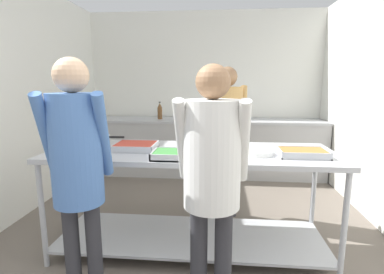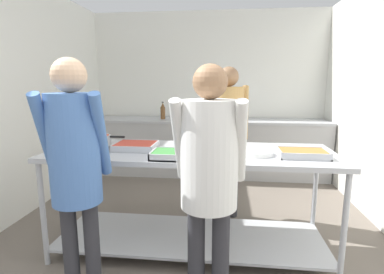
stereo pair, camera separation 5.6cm
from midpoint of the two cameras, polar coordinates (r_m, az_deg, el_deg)
wall_rear at (r=5.16m, az=2.04°, el=8.46°), size 3.97×0.06×2.65m
wall_left at (r=3.82m, az=-31.06°, el=6.30°), size 0.06×4.27×2.65m
back_counter at (r=4.90m, az=1.72°, el=-1.88°), size 3.81×0.65×0.91m
serving_counter at (r=2.66m, az=-0.81°, el=-8.88°), size 2.43×0.84×0.92m
sauce_pan at (r=2.93m, az=-18.19°, el=-0.55°), size 0.39×0.25×0.09m
serving_tray_vegetables at (r=2.67m, az=-11.28°, el=-1.77°), size 0.36×0.33×0.05m
serving_tray_greens at (r=2.33m, az=-3.61°, el=-3.39°), size 0.38×0.27×0.05m
broccoli_bowl at (r=2.73m, az=5.09°, el=-0.96°), size 0.25×0.25×0.12m
plate_stack at (r=2.49m, az=11.67°, el=-2.86°), size 0.26×0.26×0.04m
serving_tray_roast at (r=2.53m, az=19.72°, el=-2.89°), size 0.37×0.26×0.05m
guest_serving_left at (r=1.86m, az=2.97°, el=-5.53°), size 0.46×0.35×1.61m
guest_serving_right at (r=1.99m, az=-21.83°, el=-3.99°), size 0.46×0.39×1.65m
cook_behind_counter at (r=3.27m, az=6.09°, el=2.11°), size 0.44×0.34×1.66m
water_bottle at (r=4.87m, az=-6.47°, el=4.91°), size 0.08×0.08×0.28m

